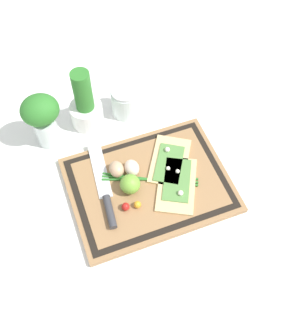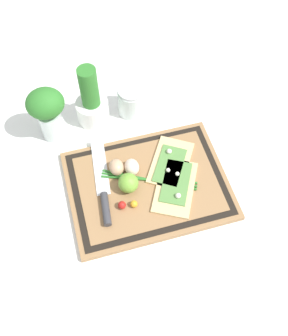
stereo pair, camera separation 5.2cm
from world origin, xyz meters
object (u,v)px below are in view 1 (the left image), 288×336
pizza_slice_far (170,161)px  egg_brown (117,169)px  herb_pot (86,107)px  sauce_jar (125,103)px  pizza_slice_near (177,184)px  cherry_tomato_red (126,207)px  herb_glass (42,117)px  egg_pink (132,168)px  lime (130,185)px  cherry_tomato_yellow (137,205)px  knife (106,197)px

pizza_slice_far → egg_brown: 0.16m
herb_pot → sauce_jar: herb_pot is taller
pizza_slice_near → pizza_slice_far: (0.01, 0.08, 0.00)m
pizza_slice_far → egg_brown: (-0.16, 0.02, 0.02)m
cherry_tomato_red → pizza_slice_far: bearing=30.0°
sauce_jar → herb_glass: herb_glass is taller
pizza_slice_near → egg_pink: egg_pink is taller
sauce_jar → lime: bearing=-106.0°
cherry_tomato_red → herb_glass: 0.37m
egg_brown → cherry_tomato_red: size_ratio=2.27×
cherry_tomato_red → lime: bearing=57.3°
egg_pink → herb_pot: (-0.07, 0.24, 0.03)m
egg_pink → herb_pot: bearing=105.5°
cherry_tomato_red → sauce_jar: bearing=71.3°
cherry_tomato_yellow → egg_brown: bearing=99.1°
lime → herb_pot: 0.31m
pizza_slice_near → herb_pot: herb_pot is taller
lime → cherry_tomato_yellow: lime is taller
pizza_slice_near → sauce_jar: size_ratio=2.11×
knife → herb_pot: size_ratio=1.38×
lime → pizza_slice_near: bearing=-12.5°
pizza_slice_near → sauce_jar: (-0.05, 0.33, 0.02)m
egg_pink → knife: bearing=-149.2°
pizza_slice_far → egg_pink: (-0.12, 0.01, 0.02)m
lime → knife: bearing=-178.9°
lime → cherry_tomato_red: size_ratio=2.53×
cherry_tomato_yellow → herb_glass: herb_glass is taller
egg_pink → cherry_tomato_yellow: 0.12m
pizza_slice_far → lime: (-0.14, -0.05, 0.02)m
knife → herb_pot: (0.03, 0.30, 0.05)m
sauce_jar → herb_glass: size_ratio=0.52×
sauce_jar → pizza_slice_far: bearing=-77.3°
egg_pink → lime: bearing=-112.8°
pizza_slice_far → cherry_tomato_yellow: bearing=-143.1°
cherry_tomato_yellow → herb_pot: 0.36m
herb_pot → herb_glass: (-0.14, -0.03, 0.04)m
pizza_slice_near → cherry_tomato_yellow: 0.14m
cherry_tomato_yellow → herb_glass: size_ratio=0.11×
egg_brown → sauce_jar: 0.25m
pizza_slice_far → cherry_tomato_red: same height
pizza_slice_far → knife: 0.22m
pizza_slice_near → cherry_tomato_red: bearing=-172.4°
knife → cherry_tomato_yellow: same height
cherry_tomato_red → sauce_jar: sauce_jar is taller
knife → cherry_tomato_red: bearing=-50.4°
egg_pink → herb_glass: bearing=133.6°
herb_pot → sauce_jar: size_ratio=2.13×
egg_pink → cherry_tomato_red: 0.12m
pizza_slice_far → egg_brown: size_ratio=3.89×
cherry_tomato_red → herb_pot: 0.36m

